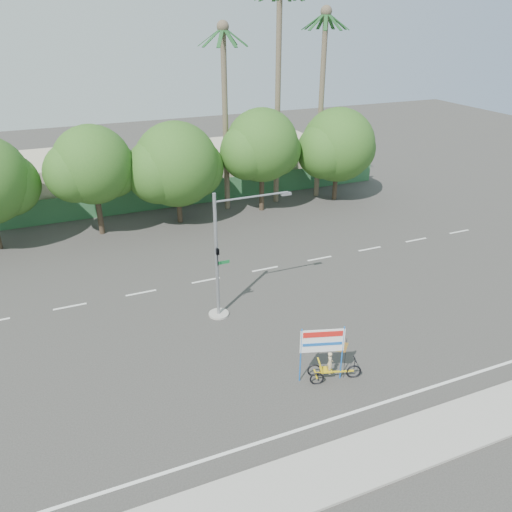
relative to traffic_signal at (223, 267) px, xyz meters
name	(u,v)px	position (x,y,z in m)	size (l,w,h in m)	color
ground	(292,345)	(2.20, -3.98, -2.92)	(120.00, 120.00, 0.00)	#33302D
sidewalk_near	(380,454)	(2.20, -11.48, -2.86)	(50.00, 2.40, 0.12)	gray
fence	(181,195)	(2.20, 17.52, -1.92)	(38.00, 0.08, 2.00)	#336B3D
building_left	(51,182)	(-7.80, 22.02, -0.92)	(12.00, 8.00, 4.00)	#BDB297
building_right	(249,162)	(10.20, 22.02, -1.12)	(14.00, 8.00, 3.60)	#BDB297
tree_left	(92,168)	(-4.85, 14.02, 2.14)	(6.66, 5.60, 8.07)	#473828
tree_center	(176,167)	(1.14, 14.02, 1.55)	(7.62, 6.40, 7.85)	#473828
tree_right	(261,148)	(8.15, 14.02, 2.32)	(6.90, 5.80, 8.36)	#473828
tree_far_right	(337,147)	(15.15, 14.02, 1.73)	(7.38, 6.20, 7.94)	#473828
palm_tall	(278,75)	(10.20, 15.52, 7.55)	(3.73, 3.79, 17.45)	#70604C
palm_mid	(322,87)	(14.20, 15.52, 6.48)	(3.73, 3.79, 15.45)	#70604C
palm_short	(225,100)	(5.70, 15.52, 5.94)	(3.73, 3.79, 14.45)	#70604C
traffic_signal	(223,267)	(0.00, 0.00, 0.00)	(4.72, 1.10, 7.00)	gray
trike_billboard	(327,359)	(2.47, -6.90, -1.78)	(2.77, 1.14, 2.82)	black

